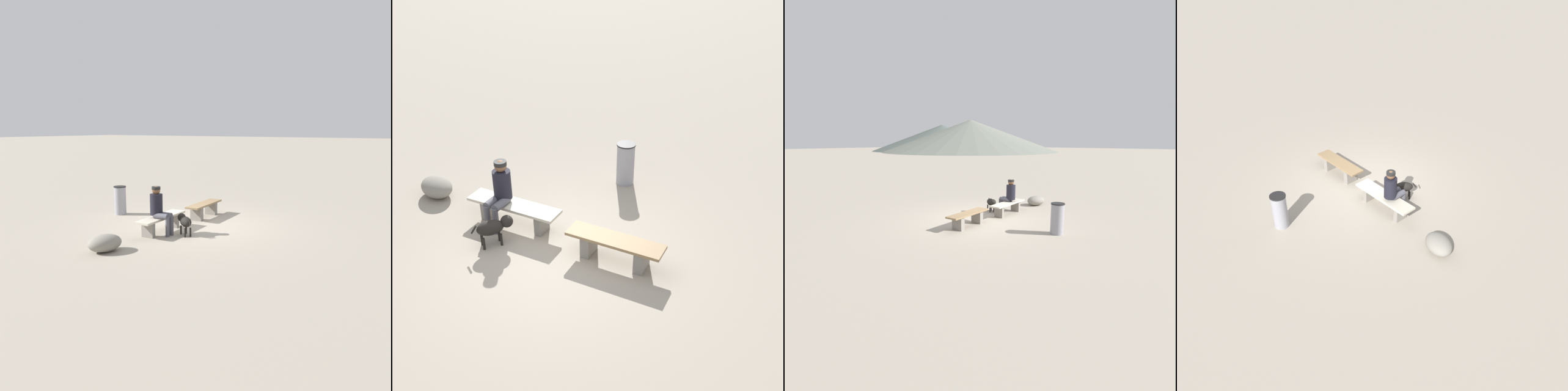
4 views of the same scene
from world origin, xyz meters
TOP-DOWN VIEW (x-y plane):
  - ground at (0.00, 0.00)m, footprint 210.00×210.00m
  - bench_left at (-1.01, -0.25)m, footprint 1.68×0.51m
  - bench_right at (1.11, -0.32)m, footprint 1.83×0.53m
  - seated_person at (1.32, -0.22)m, footprint 0.35×0.62m
  - dog at (1.01, 0.37)m, footprint 0.53×0.64m
  - trash_bin at (0.03, -2.77)m, footprint 0.39×0.39m
  - boulder at (3.13, -0.38)m, footprint 0.93×0.80m

SIDE VIEW (x-z plane):
  - ground at x=0.00m, z-range -0.06..0.00m
  - boulder at x=3.13m, z-range 0.00..0.39m
  - bench_left at x=-1.01m, z-range 0.07..0.52m
  - bench_right at x=1.11m, z-range 0.10..0.53m
  - dog at x=1.01m, z-range 0.10..0.63m
  - trash_bin at x=0.03m, z-range 0.00..0.91m
  - seated_person at x=1.32m, z-range 0.10..1.36m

